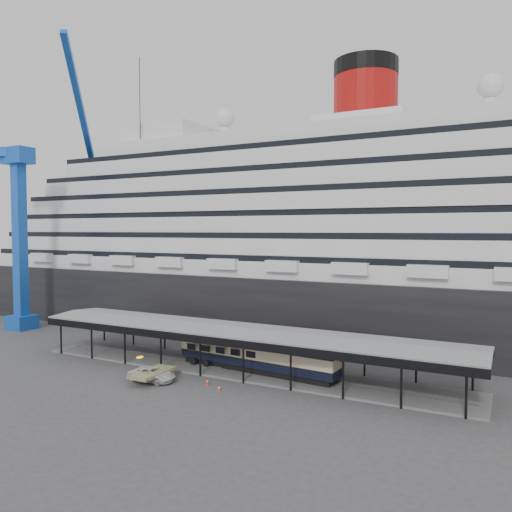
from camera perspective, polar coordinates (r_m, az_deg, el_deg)
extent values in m
plane|color=#3E3E41|center=(58.42, -4.46, -14.12)|extent=(200.00, 200.00, 0.00)
cube|color=black|center=(85.57, 6.96, -5.21)|extent=(130.00, 30.00, 10.00)
cylinder|color=#A30F0D|center=(84.70, 12.41, 16.74)|extent=(10.00, 10.00, 9.00)
cylinder|color=black|center=(86.11, 12.45, 20.13)|extent=(10.10, 10.10, 2.50)
sphere|color=silver|center=(94.77, -3.55, 15.49)|extent=(3.60, 3.60, 3.60)
sphere|color=silver|center=(82.07, 25.22, 17.19)|extent=(3.60, 3.60, 3.60)
cube|color=slate|center=(62.51, -1.98, -12.85)|extent=(56.00, 8.00, 0.24)
cube|color=slate|center=(61.86, -2.31, -12.86)|extent=(54.00, 0.08, 0.10)
cube|color=slate|center=(63.07, -1.65, -12.55)|extent=(54.00, 0.08, 0.10)
cube|color=black|center=(57.68, -4.21, -9.77)|extent=(56.00, 0.18, 0.90)
cube|color=black|center=(65.35, -0.03, -8.24)|extent=(56.00, 0.18, 0.90)
cube|color=slate|center=(61.32, -1.98, -8.30)|extent=(56.00, 9.00, 0.24)
cube|color=blue|center=(96.19, -25.18, -6.86)|extent=(4.00, 4.00, 2.40)
cube|color=blue|center=(94.87, -25.38, 1.63)|extent=(1.80, 1.80, 26.00)
cube|color=blue|center=(95.69, -25.57, 10.28)|extent=(5.00, 3.20, 2.80)
cube|color=blue|center=(94.84, -19.56, 16.25)|extent=(12.92, 17.86, 16.80)
cylinder|color=black|center=(90.95, -13.02, 6.97)|extent=(0.12, 0.12, 47.21)
imported|color=silver|center=(59.43, -11.75, -13.09)|extent=(5.63, 2.66, 1.55)
cube|color=black|center=(61.30, 0.00, -12.72)|extent=(20.22, 4.09, 0.67)
cube|color=black|center=(61.07, 0.00, -11.95)|extent=(21.21, 4.56, 1.05)
cube|color=beige|center=(60.79, 0.00, -10.90)|extent=(21.21, 4.60, 1.24)
cube|color=black|center=(60.60, 0.00, -10.16)|extent=(21.21, 4.56, 0.38)
cube|color=#DB460C|center=(60.15, -10.99, -13.64)|extent=(0.46, 0.46, 0.03)
cone|color=#DB460C|center=(60.04, -11.00, -13.30)|extent=(0.38, 0.38, 0.75)
cylinder|color=white|center=(60.02, -11.00, -13.23)|extent=(0.24, 0.24, 0.15)
cube|color=red|center=(57.34, -5.59, -14.44)|extent=(0.36, 0.36, 0.03)
cone|color=red|center=(57.24, -5.60, -14.12)|extent=(0.30, 0.30, 0.67)
cylinder|color=white|center=(57.22, -5.60, -14.05)|extent=(0.21, 0.21, 0.13)
cube|color=#D1410B|center=(55.14, -4.25, -15.16)|extent=(0.42, 0.42, 0.03)
cone|color=#D1410B|center=(55.04, -4.25, -14.82)|extent=(0.36, 0.36, 0.66)
cylinder|color=white|center=(55.02, -4.25, -14.76)|extent=(0.21, 0.21, 0.13)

